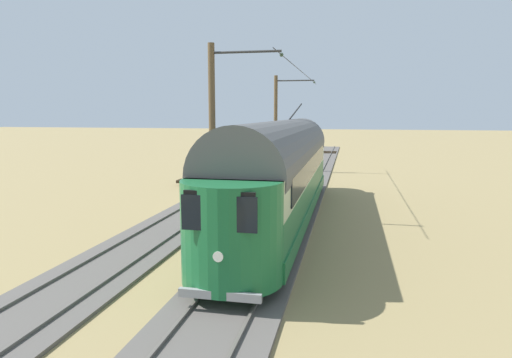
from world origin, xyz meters
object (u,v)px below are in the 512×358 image
catenary_pole_foreground (277,122)px  spare_tie_stack (196,181)px  vintage_streetcar (281,169)px  catenary_pole_mid_near (214,130)px

catenary_pole_foreground → spare_tie_stack: 9.31m
vintage_streetcar → catenary_pole_mid_near: size_ratio=2.48×
catenary_pole_foreground → spare_tie_stack: (3.97, 7.60, -3.63)m
catenary_pole_mid_near → spare_tie_stack: bearing=-65.6°
vintage_streetcar → spare_tie_stack: vintage_streetcar is taller
catenary_pole_foreground → spare_tie_stack: catenary_pole_foreground is taller
catenary_pole_mid_near → spare_tie_stack: 10.28m
spare_tie_stack → vintage_streetcar: bearing=128.5°
catenary_pole_mid_near → spare_tie_stack: (3.97, -8.76, -3.63)m
vintage_streetcar → catenary_pole_foreground: 16.48m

